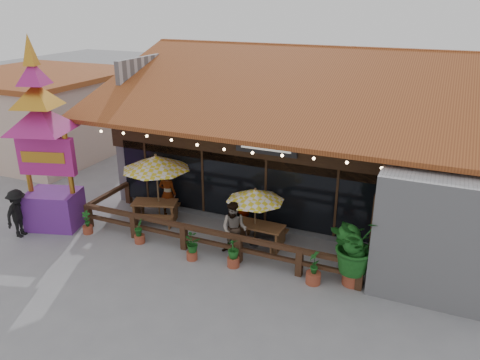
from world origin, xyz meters
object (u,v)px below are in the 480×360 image
at_px(umbrella_right, 255,195).
at_px(picnic_table_right, 260,232).
at_px(picnic_table_left, 155,208).
at_px(umbrella_left, 156,163).
at_px(thai_sign_tower, 41,124).
at_px(tropical_plant, 356,245).
at_px(pedestrian, 18,213).

bearing_deg(umbrella_right, picnic_table_right, -4.90).
relative_size(umbrella_right, picnic_table_left, 1.19).
xyz_separation_m(umbrella_left, umbrella_right, (3.97, -0.23, -0.51)).
relative_size(picnic_table_left, picnic_table_right, 1.22).
distance_m(umbrella_left, thai_sign_tower, 4.08).
relative_size(picnic_table_left, tropical_plant, 0.89).
distance_m(umbrella_right, pedestrian, 8.32).
distance_m(picnic_table_left, tropical_plant, 7.77).
bearing_deg(thai_sign_tower, umbrella_right, 12.81).
xyz_separation_m(thai_sign_tower, pedestrian, (-0.56, -1.09, -3.01)).
bearing_deg(tropical_plant, picnic_table_left, 170.96).
xyz_separation_m(picnic_table_left, tropical_plant, (7.64, -1.21, 0.75)).
bearing_deg(umbrella_right, tropical_plant, -16.40).
bearing_deg(picnic_table_left, picnic_table_right, -2.56).
xyz_separation_m(umbrella_left, thai_sign_tower, (-3.27, -1.88, 1.55)).
bearing_deg(thai_sign_tower, picnic_table_left, 30.18).
bearing_deg(thai_sign_tower, tropical_plant, 3.24).
height_order(umbrella_left, picnic_table_right, umbrella_left).
relative_size(umbrella_left, picnic_table_right, 1.83).
xyz_separation_m(picnic_table_right, pedestrian, (-7.98, -2.73, 0.35)).
bearing_deg(umbrella_left, pedestrian, -142.18).
xyz_separation_m(picnic_table_right, thai_sign_tower, (-7.42, -1.63, 3.36)).
relative_size(thai_sign_tower, pedestrian, 4.19).
bearing_deg(picnic_table_left, thai_sign_tower, -149.82).
bearing_deg(tropical_plant, picnic_table_right, 163.01).
bearing_deg(picnic_table_left, umbrella_left, 21.96).
bearing_deg(pedestrian, umbrella_right, -78.75).
height_order(picnic_table_right, pedestrian, pedestrian).
bearing_deg(picnic_table_right, tropical_plant, -16.99).
relative_size(umbrella_right, picnic_table_right, 1.45).
xyz_separation_m(picnic_table_left, thai_sign_tower, (-3.13, -1.82, 3.35)).
distance_m(picnic_table_left, picnic_table_right, 4.29).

